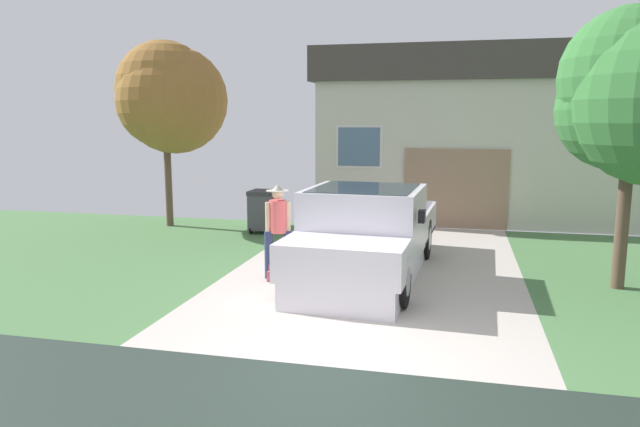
# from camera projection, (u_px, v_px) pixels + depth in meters

# --- Properties ---
(pickup_truck) EXTENTS (2.16, 5.39, 1.62)m
(pickup_truck) POSITION_uv_depth(u_px,v_px,m) (366.00, 238.00, 10.31)
(pickup_truck) COLOR silver
(pickup_truck) RESTS_ON ground
(person_with_hat) EXTENTS (0.46, 0.40, 1.67)m
(person_with_hat) POSITION_uv_depth(u_px,v_px,m) (278.00, 226.00, 10.24)
(person_with_hat) COLOR navy
(person_with_hat) RESTS_ON ground
(handbag) EXTENTS (0.28, 0.15, 0.36)m
(handbag) POSITION_uv_depth(u_px,v_px,m) (276.00, 275.00, 10.14)
(handbag) COLOR #B24C56
(handbag) RESTS_ON ground
(house_with_garage) EXTENTS (9.59, 7.07, 4.66)m
(house_with_garage) POSITION_uv_depth(u_px,v_px,m) (489.00, 133.00, 17.78)
(house_with_garage) COLOR beige
(house_with_garage) RESTS_ON ground
(neighbor_tree) EXTENTS (2.77, 2.94, 4.75)m
(neighbor_tree) POSITION_uv_depth(u_px,v_px,m) (168.00, 97.00, 14.91)
(neighbor_tree) COLOR brown
(neighbor_tree) RESTS_ON ground
(wheeled_trash_bin) EXTENTS (0.60, 0.72, 1.05)m
(wheeled_trash_bin) POSITION_uv_depth(u_px,v_px,m) (263.00, 210.00, 14.45)
(wheeled_trash_bin) COLOR #424247
(wheeled_trash_bin) RESTS_ON ground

